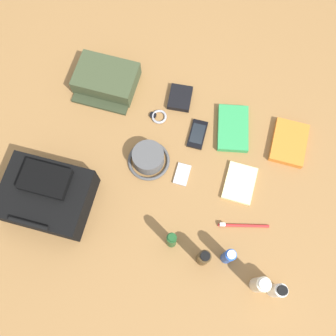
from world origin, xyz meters
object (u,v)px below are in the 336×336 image
at_px(lotion_bottle, 260,285).
at_px(toiletry_pouch, 106,80).
at_px(media_player, 182,175).
at_px(backpack, 47,195).
at_px(deodorant_spray, 228,256).
at_px(paperback_novel, 289,143).
at_px(cell_phone, 197,134).
at_px(shampoo_bottle, 172,240).
at_px(toothpaste_tube, 277,291).
at_px(wallet, 180,98).
at_px(wristwatch, 158,117).
at_px(toothbrush, 241,225).
at_px(travel_guidebook, 233,128).
at_px(bucket_hat, 148,158).
at_px(notepad, 240,183).
at_px(cologne_bottle, 204,258).

bearing_deg(lotion_bottle, toiletry_pouch, -40.22).
xyz_separation_m(lotion_bottle, media_player, (0.35, -0.32, -0.06)).
distance_m(backpack, lotion_bottle, 0.81).
relative_size(deodorant_spray, paperback_novel, 0.75).
relative_size(lotion_bottle, cell_phone, 1.09).
relative_size(shampoo_bottle, cell_phone, 1.21).
xyz_separation_m(toothpaste_tube, lotion_bottle, (0.06, -0.00, 0.00)).
bearing_deg(lotion_bottle, wallet, -55.71).
bearing_deg(wristwatch, toothbrush, 139.50).
relative_size(deodorant_spray, wristwatch, 1.92).
xyz_separation_m(deodorant_spray, paperback_novel, (-0.15, -0.50, -0.05)).
relative_size(toiletry_pouch, wristwatch, 3.49).
bearing_deg(paperback_novel, toiletry_pouch, -5.51).
xyz_separation_m(lotion_bottle, wristwatch, (0.50, -0.54, -0.06)).
distance_m(travel_guidebook, media_player, 0.28).
height_order(bucket_hat, toothbrush, bucket_hat).
relative_size(toothpaste_tube, travel_guidebook, 0.59).
distance_m(lotion_bottle, cell_phone, 0.61).
bearing_deg(deodorant_spray, lotion_bottle, 152.62).
bearing_deg(deodorant_spray, travel_guidebook, -81.07).
distance_m(cell_phone, wallet, 0.17).
xyz_separation_m(toothbrush, wallet, (0.34, -0.45, 0.01)).
bearing_deg(paperback_novel, toothbrush, 72.10).
height_order(shampoo_bottle, cell_phone, shampoo_bottle).
distance_m(lotion_bottle, paperback_novel, 0.56).
relative_size(wallet, notepad, 0.73).
xyz_separation_m(bucket_hat, lotion_bottle, (-0.49, 0.35, 0.03)).
distance_m(paperback_novel, wallet, 0.47).
bearing_deg(toiletry_pouch, deodorant_spray, 137.71).
distance_m(backpack, paperback_novel, 0.94).
bearing_deg(bucket_hat, cologne_bottle, 132.49).
bearing_deg(travel_guidebook, toiletry_pouch, -7.30).
height_order(media_player, wristwatch, same).
distance_m(shampoo_bottle, paperback_novel, 0.61).
relative_size(bucket_hat, wallet, 1.48).
height_order(backpack, notepad, backpack).
distance_m(wristwatch, notepad, 0.42).
height_order(toothpaste_tube, wallet, toothpaste_tube).
height_order(bucket_hat, cologne_bottle, cologne_bottle).
distance_m(bucket_hat, toothpaste_tube, 0.65).
xyz_separation_m(wallet, notepad, (-0.31, 0.29, -0.00)).
distance_m(bucket_hat, cologne_bottle, 0.42).
height_order(lotion_bottle, wristwatch, lotion_bottle).
xyz_separation_m(backpack, cell_phone, (-0.47, -0.40, -0.06)).
distance_m(travel_guidebook, toothbrush, 0.39).
xyz_separation_m(toothpaste_tube, cologne_bottle, (0.26, -0.04, 0.00)).
distance_m(toothpaste_tube, deodorant_spray, 0.19).
bearing_deg(toothbrush, cologne_bottle, 54.54).
height_order(backpack, media_player, backpack).
bearing_deg(wallet, bucket_hat, 75.70).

